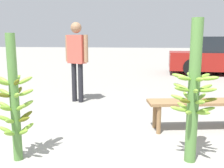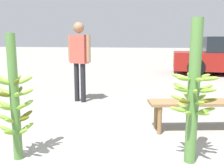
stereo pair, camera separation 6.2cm
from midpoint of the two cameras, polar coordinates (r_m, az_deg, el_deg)
The scene contains 4 objects.
banana_stalk_left at distance 2.79m, azimuth -20.75°, elevation -3.65°, with size 0.40×0.40×1.34m.
banana_stalk_center at distance 2.65m, azimuth 18.74°, elevation -2.03°, with size 0.47×0.47×1.48m.
vendor_person at distance 5.13m, azimuth -7.14°, elevation 6.77°, with size 0.54×0.28×1.62m.
market_bench at distance 3.71m, azimuth 19.36°, elevation -4.77°, with size 1.39×0.63×0.43m.
Camera 2 is at (0.54, -2.21, 1.27)m, focal length 40.00 mm.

